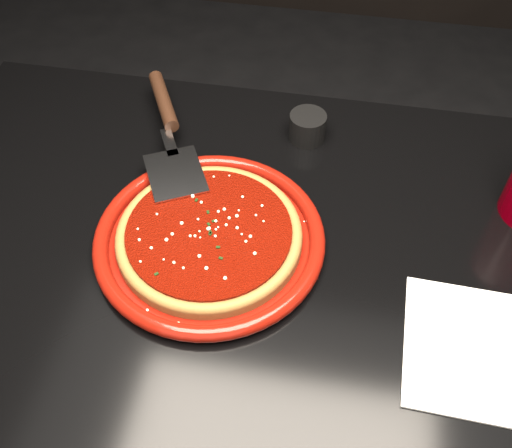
{
  "coord_description": "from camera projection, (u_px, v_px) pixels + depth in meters",
  "views": [
    {
      "loc": [
        0.03,
        -0.43,
        1.38
      ],
      "look_at": [
        -0.06,
        0.07,
        0.77
      ],
      "focal_mm": 40.0,
      "sensor_mm": 36.0,
      "label": 1
    }
  ],
  "objects": [
    {
      "name": "ramekin",
      "position": [
        307.0,
        127.0,
        0.92
      ],
      "size": [
        0.07,
        0.07,
        0.05
      ],
      "primitive_type": "cylinder",
      "rotation": [
        0.0,
        0.0,
        0.21
      ],
      "color": "black",
      "rests_on": "table"
    },
    {
      "name": "pizza_server",
      "position": [
        170.0,
        132.0,
        0.89
      ],
      "size": [
        0.24,
        0.34,
        0.03
      ],
      "primitive_type": null,
      "rotation": [
        0.0,
        0.0,
        0.48
      ],
      "color": "silver",
      "rests_on": "plate"
    },
    {
      "name": "napkin_a",
      "position": [
        479.0,
        351.0,
        0.69
      ],
      "size": [
        0.19,
        0.19,
        0.0
      ],
      "primitive_type": "cube",
      "rotation": [
        0.0,
        0.0,
        -0.03
      ],
      "color": "silver",
      "rests_on": "table"
    },
    {
      "name": "pizza_crust",
      "position": [
        209.0,
        237.0,
        0.79
      ],
      "size": [
        0.28,
        0.28,
        0.01
      ],
      "primitive_type": "cylinder",
      "rotation": [
        0.0,
        0.0,
        0.11
      ],
      "color": "brown",
      "rests_on": "plate"
    },
    {
      "name": "basil_flecks",
      "position": [
        209.0,
        229.0,
        0.77
      ],
      "size": [
        0.2,
        0.2,
        0.0
      ],
      "primitive_type": null,
      "color": "black",
      "rests_on": "plate"
    },
    {
      "name": "plate",
      "position": [
        210.0,
        238.0,
        0.79
      ],
      "size": [
        0.35,
        0.35,
        0.02
      ],
      "primitive_type": "cylinder",
      "rotation": [
        0.0,
        0.0,
        0.11
      ],
      "color": "#6D0E07",
      "rests_on": "table"
    },
    {
      "name": "pizza_crust_rim",
      "position": [
        209.0,
        234.0,
        0.78
      ],
      "size": [
        0.28,
        0.28,
        0.02
      ],
      "primitive_type": "torus",
      "rotation": [
        0.0,
        0.0,
        0.11
      ],
      "color": "brown",
      "rests_on": "plate"
    },
    {
      "name": "pizza_sauce",
      "position": [
        209.0,
        232.0,
        0.78
      ],
      "size": [
        0.25,
        0.25,
        0.01
      ],
      "primitive_type": "cylinder",
      "rotation": [
        0.0,
        0.0,
        0.11
      ],
      "color": "#730E04",
      "rests_on": "plate"
    },
    {
      "name": "parmesan_dusting",
      "position": [
        209.0,
        229.0,
        0.77
      ],
      "size": [
        0.22,
        0.22,
        0.01
      ],
      "primitive_type": null,
      "color": "#F7EDBE",
      "rests_on": "plate"
    },
    {
      "name": "table",
      "position": [
        279.0,
        396.0,
        1.05
      ],
      "size": [
        1.2,
        0.8,
        0.75
      ],
      "primitive_type": "cube",
      "color": "black",
      "rests_on": "floor"
    }
  ]
}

